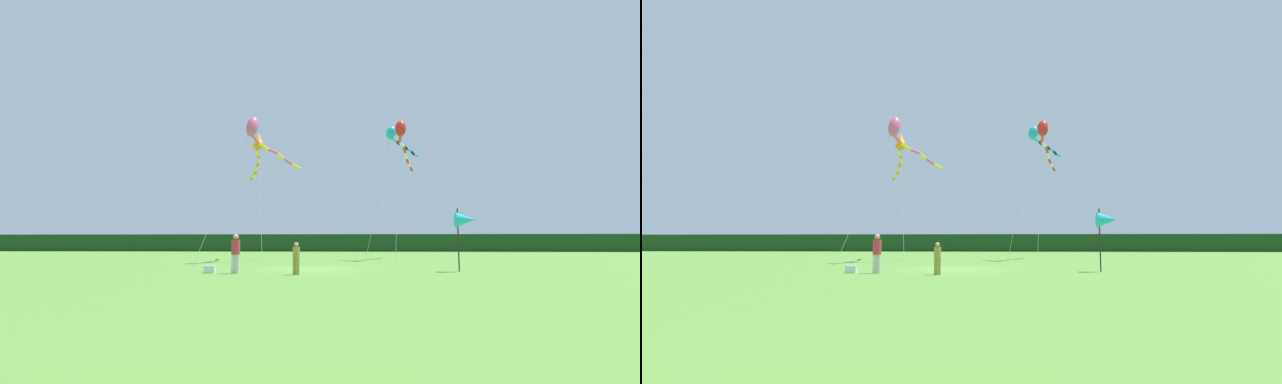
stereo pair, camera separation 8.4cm
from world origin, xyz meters
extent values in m
plane|color=#5B9338|center=(0.00, 0.00, 0.00)|extent=(120.00, 120.00, 0.00)
cube|color=#193D19|center=(0.00, 45.00, 1.25)|extent=(108.00, 2.76, 2.50)
cylinder|color=silver|center=(-3.10, -3.47, 0.40)|extent=(0.17, 0.17, 0.80)
cylinder|color=silver|center=(-2.92, -3.47, 0.40)|extent=(0.17, 0.17, 0.80)
cylinder|color=#B23338|center=(-3.01, -3.47, 1.12)|extent=(0.37, 0.37, 0.63)
sphere|color=tan|center=(-3.01, -3.47, 1.55)|extent=(0.23, 0.23, 0.23)
cylinder|color=olive|center=(-0.41, -4.10, 0.32)|extent=(0.13, 0.13, 0.63)
cylinder|color=olive|center=(-0.26, -4.10, 0.32)|extent=(0.13, 0.13, 0.63)
cylinder|color=olive|center=(-0.33, -4.10, 0.88)|extent=(0.29, 0.29, 0.50)
sphere|color=tan|center=(-0.33, -4.10, 1.23)|extent=(0.18, 0.18, 0.18)
cube|color=silver|center=(-4.16, -3.31, 0.15)|extent=(0.46, 0.33, 0.31)
cylinder|color=black|center=(6.78, -1.62, 1.43)|extent=(0.06, 0.06, 2.85)
cone|color=#1EB7CC|center=(7.13, -1.62, 2.34)|extent=(0.90, 0.70, 0.70)
cylinder|color=#B2B2B2|center=(-5.73, 4.57, 4.51)|extent=(2.28, 4.47, 9.03)
ellipsoid|color=#E5598C|center=(-4.60, 6.79, 9.03)|extent=(1.24, 1.42, 1.63)
cylinder|color=#E5598C|center=(-4.48, 7.28, 8.28)|extent=(0.45, 1.09, 0.52)
cylinder|color=yellow|center=(-4.11, 8.22, 7.99)|extent=(0.69, 1.02, 0.44)
cylinder|color=#E5598C|center=(-3.61, 9.09, 7.81)|extent=(0.70, 0.99, 0.31)
cylinder|color=yellow|center=(-3.19, 10.01, 7.65)|extent=(0.55, 1.06, 0.41)
cylinder|color=#E5598C|center=(-2.77, 10.93, 7.40)|extent=(0.68, 1.03, 0.46)
cylinder|color=yellow|center=(-2.26, 11.80, 7.17)|extent=(0.72, 1.00, 0.40)
cylinder|color=#B2B2B2|center=(4.06, 11.07, 4.92)|extent=(2.23, 2.92, 9.85)
ellipsoid|color=#1EB7CC|center=(5.16, 12.52, 9.85)|extent=(1.18, 1.19, 1.22)
cylinder|color=#1EB7CC|center=(5.38, 12.71, 9.33)|extent=(0.61, 0.57, 0.34)
cylinder|color=black|center=(5.75, 13.16, 9.19)|extent=(0.49, 0.65, 0.32)
cylinder|color=#1EB7CC|center=(6.12, 13.61, 9.07)|extent=(0.60, 0.56, 0.30)
cylinder|color=black|center=(6.47, 14.07, 8.97)|extent=(0.46, 0.65, 0.30)
cylinder|color=#1EB7CC|center=(6.79, 14.56, 8.89)|extent=(0.53, 0.61, 0.26)
cylinder|color=black|center=(7.12, 15.05, 8.76)|extent=(0.52, 0.66, 0.39)
cylinder|color=#1EB7CC|center=(7.48, 15.52, 8.62)|extent=(0.55, 0.59, 0.27)
cylinder|color=#B2B2B2|center=(-3.99, 6.78, 4.30)|extent=(1.15, 4.01, 8.61)
cone|color=orange|center=(-4.55, 8.78, 8.60)|extent=(1.14, 1.42, 1.38)
cylinder|color=orange|center=(-4.68, 9.09, 8.06)|extent=(0.46, 0.74, 0.36)
cylinder|color=yellow|center=(-4.84, 9.74, 7.87)|extent=(0.27, 0.75, 0.40)
cylinder|color=orange|center=(-4.88, 10.41, 7.71)|extent=(0.22, 0.71, 0.31)
cylinder|color=yellow|center=(-4.95, 11.07, 7.55)|extent=(0.32, 0.76, 0.40)
cylinder|color=orange|center=(-5.15, 11.71, 7.33)|extent=(0.50, 0.75, 0.41)
cylinder|color=yellow|center=(-5.42, 12.33, 7.12)|extent=(0.45, 0.75, 0.39)
cylinder|color=orange|center=(-5.61, 12.97, 6.92)|extent=(0.35, 0.76, 0.40)
cylinder|color=yellow|center=(-5.85, 13.59, 6.73)|extent=(0.53, 0.73, 0.36)
cylinder|color=orange|center=(-6.16, 14.19, 6.58)|extent=(0.49, 0.73, 0.34)
cylinder|color=#B2B2B2|center=(5.24, 8.86, 4.90)|extent=(1.00, 4.18, 9.80)
ellipsoid|color=red|center=(5.73, 10.94, 9.79)|extent=(1.01, 1.10, 1.41)
cylinder|color=red|center=(5.73, 11.43, 9.11)|extent=(0.21, 1.06, 0.52)
cylinder|color=white|center=(5.93, 12.39, 8.89)|extent=(0.59, 1.01, 0.30)
cylinder|color=red|center=(6.26, 13.33, 8.69)|extent=(0.47, 1.07, 0.50)
cylinder|color=white|center=(6.50, 14.29, 8.39)|extent=(0.41, 1.07, 0.49)
cylinder|color=red|center=(6.73, 15.26, 8.12)|extent=(0.46, 1.06, 0.43)
cylinder|color=white|center=(6.98, 16.23, 7.94)|extent=(0.46, 1.04, 0.33)
cylinder|color=red|center=(7.27, 17.18, 7.77)|extent=(0.52, 1.05, 0.41)
camera|label=1|loc=(1.83, -22.91, 1.31)|focal=25.75mm
camera|label=2|loc=(1.92, -22.90, 1.31)|focal=25.75mm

